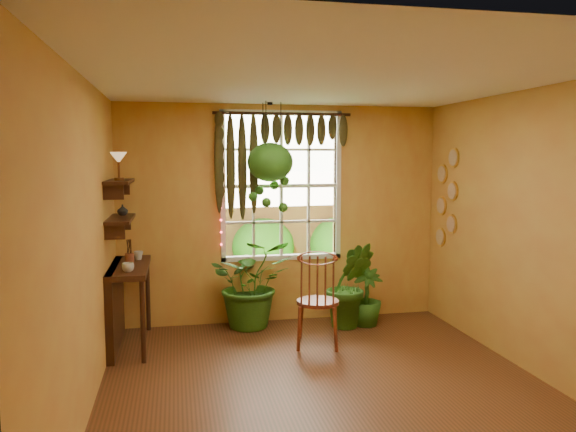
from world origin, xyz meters
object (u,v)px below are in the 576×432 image
potted_plant_left (252,283)px  hanging_basket (270,167)px  counter_ledge (120,297)px  potted_plant_mid (350,285)px  windsor_chair (318,314)px

potted_plant_left → hanging_basket: (0.22, -0.05, 1.39)m
counter_ledge → potted_plant_left: (1.50, 0.43, -0.01)m
counter_ledge → potted_plant_left: size_ratio=1.10×
potted_plant_mid → hanging_basket: hanging_basket is taller
counter_ledge → hanging_basket: bearing=12.5°
potted_plant_left → potted_plant_mid: (1.16, -0.25, -0.02)m
potted_plant_mid → hanging_basket: 1.71m
counter_ledge → windsor_chair: windsor_chair is taller
windsor_chair → potted_plant_left: windsor_chair is taller
potted_plant_left → hanging_basket: 1.41m
potted_plant_left → hanging_basket: size_ratio=0.84×
windsor_chair → hanging_basket: bearing=132.3°
counter_ledge → windsor_chair: 2.15m
potted_plant_mid → potted_plant_left: bearing=167.7°
potted_plant_mid → windsor_chair: bearing=-133.1°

